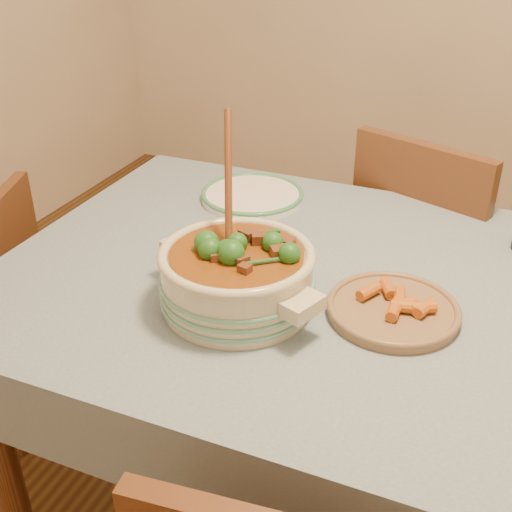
{
  "coord_description": "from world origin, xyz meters",
  "views": [
    {
      "loc": [
        0.23,
        -1.19,
        1.51
      ],
      "look_at": [
        -0.2,
        -0.14,
        0.87
      ],
      "focal_mm": 45.0,
      "sensor_mm": 36.0,
      "label": 1
    }
  ],
  "objects_px": {
    "chair_far": "(427,256)",
    "white_plate": "(252,195)",
    "stew_casserole": "(237,272)",
    "fried_plate": "(393,307)",
    "dining_table": "(363,322)"
  },
  "relations": [
    {
      "from": "stew_casserole",
      "to": "fried_plate",
      "type": "relative_size",
      "value": 1.44
    },
    {
      "from": "fried_plate",
      "to": "dining_table",
      "type": "bearing_deg",
      "value": 132.68
    },
    {
      "from": "stew_casserole",
      "to": "fried_plate",
      "type": "distance_m",
      "value": 0.33
    },
    {
      "from": "dining_table",
      "to": "white_plate",
      "type": "xyz_separation_m",
      "value": [
        -0.41,
        0.33,
        0.1
      ]
    },
    {
      "from": "chair_far",
      "to": "white_plate",
      "type": "bearing_deg",
      "value": 53.27
    },
    {
      "from": "dining_table",
      "to": "white_plate",
      "type": "distance_m",
      "value": 0.54
    },
    {
      "from": "white_plate",
      "to": "fried_plate",
      "type": "distance_m",
      "value": 0.64
    },
    {
      "from": "stew_casserole",
      "to": "chair_far",
      "type": "xyz_separation_m",
      "value": [
        0.29,
        0.8,
        -0.32
      ]
    },
    {
      "from": "dining_table",
      "to": "chair_far",
      "type": "height_order",
      "value": "chair_far"
    },
    {
      "from": "dining_table",
      "to": "fried_plate",
      "type": "height_order",
      "value": "fried_plate"
    },
    {
      "from": "stew_casserole",
      "to": "white_plate",
      "type": "bearing_deg",
      "value": 109.52
    },
    {
      "from": "stew_casserole",
      "to": "white_plate",
      "type": "height_order",
      "value": "stew_casserole"
    },
    {
      "from": "dining_table",
      "to": "stew_casserole",
      "type": "relative_size",
      "value": 4.16
    },
    {
      "from": "stew_casserole",
      "to": "white_plate",
      "type": "distance_m",
      "value": 0.54
    },
    {
      "from": "stew_casserole",
      "to": "fried_plate",
      "type": "bearing_deg",
      "value": 16.12
    }
  ]
}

